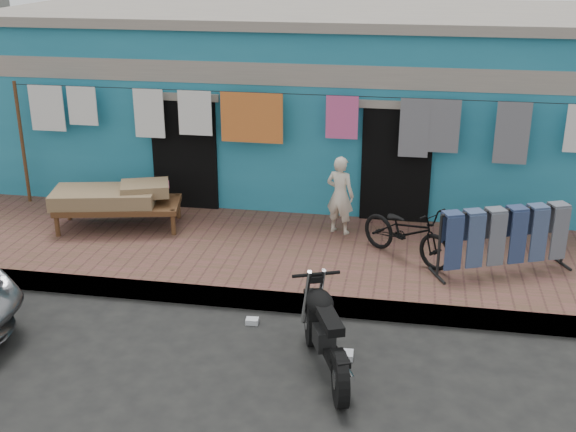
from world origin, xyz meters
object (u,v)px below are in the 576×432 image
(bicycle, at_px, (407,226))
(motorcycle, at_px, (325,331))
(seated_person, at_px, (340,195))
(jeans_rack, at_px, (504,239))
(charpoy, at_px, (119,207))

(bicycle, height_order, motorcycle, bicycle)
(seated_person, height_order, bicycle, seated_person)
(seated_person, distance_m, bicycle, 1.33)
(motorcycle, xyz_separation_m, jeans_rack, (2.10, 2.54, 0.22))
(bicycle, bearing_deg, jeans_rack, -60.32)
(motorcycle, relative_size, jeans_rack, 0.84)
(seated_person, xyz_separation_m, charpoy, (-3.46, -0.38, -0.28))
(bicycle, relative_size, motorcycle, 0.93)
(motorcycle, distance_m, jeans_rack, 3.30)
(charpoy, relative_size, jeans_rack, 1.10)
(motorcycle, xyz_separation_m, charpoy, (-3.70, 3.15, 0.08))
(motorcycle, relative_size, charpoy, 0.77)
(seated_person, distance_m, charpoy, 3.49)
(bicycle, xyz_separation_m, jeans_rack, (1.30, -0.18, -0.02))
(charpoy, distance_m, jeans_rack, 5.84)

